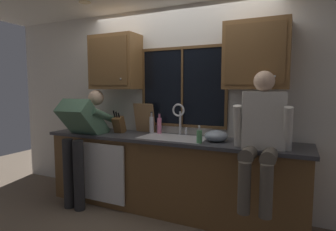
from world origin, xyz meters
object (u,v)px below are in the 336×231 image
(person_sitting_on_counter, at_px, (261,131))
(mixing_bowl, at_px, (216,136))
(person_standing, at_px, (82,133))
(knife_block, at_px, (119,125))
(bottle_green_glass, at_px, (159,125))
(cutting_board, at_px, (144,118))
(bottle_tall_clear, at_px, (152,124))
(soap_dispenser, at_px, (199,136))

(person_sitting_on_counter, distance_m, mixing_bowl, 0.59)
(person_standing, xyz_separation_m, mixing_bowl, (1.68, 0.28, 0.04))
(knife_block, height_order, bottle_green_glass, knife_block)
(person_sitting_on_counter, xyz_separation_m, cutting_board, (-1.55, 0.48, 0.01))
(person_standing, relative_size, person_sitting_on_counter, 1.18)
(person_standing, height_order, bottle_tall_clear, person_standing)
(cutting_board, height_order, soap_dispenser, cutting_board)
(person_sitting_on_counter, relative_size, bottle_green_glass, 4.69)
(person_sitting_on_counter, xyz_separation_m, bottle_tall_clear, (-1.42, 0.44, -0.07))
(person_sitting_on_counter, bearing_deg, bottle_tall_clear, 162.80)
(knife_block, height_order, cutting_board, cutting_board)
(person_sitting_on_counter, distance_m, cutting_board, 1.62)
(bottle_tall_clear, bearing_deg, mixing_bowl, -10.53)
(person_sitting_on_counter, relative_size, knife_block, 3.92)
(person_standing, relative_size, knife_block, 4.63)
(bottle_green_glass, bearing_deg, mixing_bowl, -13.31)
(bottle_green_glass, relative_size, bottle_tall_clear, 0.95)
(person_standing, height_order, bottle_green_glass, person_standing)
(cutting_board, relative_size, soap_dispenser, 2.01)
(knife_block, relative_size, mixing_bowl, 1.23)
(person_standing, height_order, soap_dispenser, person_standing)
(person_standing, xyz_separation_m, bottle_tall_clear, (0.77, 0.45, 0.10))
(mixing_bowl, bearing_deg, bottle_tall_clear, 169.47)
(person_sitting_on_counter, height_order, bottle_green_glass, person_sitting_on_counter)
(person_standing, xyz_separation_m, knife_block, (0.36, 0.30, 0.09))
(person_standing, bearing_deg, bottle_green_glass, 28.47)
(cutting_board, height_order, mixing_bowl, cutting_board)
(bottle_green_glass, bearing_deg, knife_block, -161.49)
(person_standing, bearing_deg, bottle_tall_clear, 30.43)
(person_sitting_on_counter, bearing_deg, cutting_board, 162.82)
(mixing_bowl, height_order, bottle_green_glass, bottle_green_glass)
(person_sitting_on_counter, height_order, bottle_tall_clear, person_sitting_on_counter)
(person_sitting_on_counter, height_order, soap_dispenser, person_sitting_on_counter)
(knife_block, bearing_deg, cutting_board, 33.99)
(knife_block, bearing_deg, bottle_green_glass, 18.51)
(mixing_bowl, xyz_separation_m, bottle_tall_clear, (-0.91, 0.17, 0.06))
(person_standing, xyz_separation_m, cutting_board, (0.64, 0.49, 0.18))
(person_sitting_on_counter, distance_m, knife_block, 1.86)
(person_standing, height_order, cutting_board, person_standing)
(cutting_board, relative_size, bottle_green_glass, 1.47)
(person_sitting_on_counter, xyz_separation_m, soap_dispenser, (-0.64, 0.08, -0.11))
(mixing_bowl, bearing_deg, person_sitting_on_counter, -28.00)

